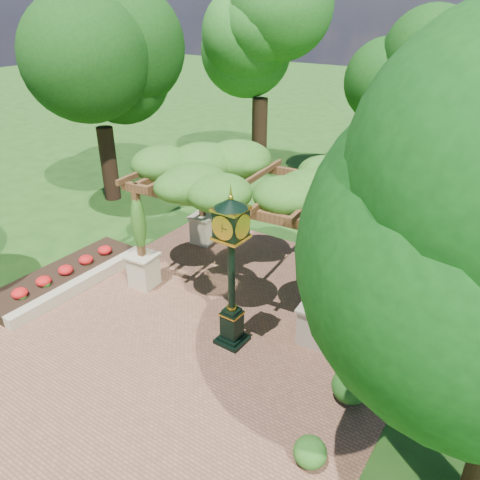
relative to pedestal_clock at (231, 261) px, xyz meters
The scene contains 13 objects.
ground 2.78m from the pedestal_clock, 126.51° to the right, with size 120.00×120.00×0.00m, color #1E4714.
brick_plaza 2.57m from the pedestal_clock, behind, with size 10.00×12.00×0.04m, color brown.
border_wall 5.83m from the pedestal_clock, behind, with size 0.35×5.00×0.40m, color #C6B793.
flower_bed 6.68m from the pedestal_clock, behind, with size 1.50×5.00×0.36m, color red.
pedestal_clock is the anchor object (origin of this frame).
pergola 3.08m from the pedestal_clock, 114.09° to the left, with size 6.89×4.66×4.13m.
sundial 6.39m from the pedestal_clock, 80.63° to the left, with size 0.71×0.71×1.14m.
shrub_front 4.50m from the pedestal_clock, 32.99° to the right, with size 0.66×0.66×0.59m, color #2A611B.
shrub_mid 3.92m from the pedestal_clock, ahead, with size 0.86×0.86×0.77m, color #225A19.
shrub_back 6.75m from the pedestal_clock, 58.36° to the left, with size 0.65×0.65×0.58m, color #26661D.
tree_west_near 12.14m from the pedestal_clock, 152.64° to the left, with size 4.81×4.81×8.41m.
tree_west_far 14.81m from the pedestal_clock, 119.05° to the left, with size 4.26×4.26×9.75m.
tree_north 13.23m from the pedestal_clock, 86.99° to the left, with size 4.25×4.25×7.32m.
Camera 1 is at (6.38, -6.98, 8.00)m, focal length 35.00 mm.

